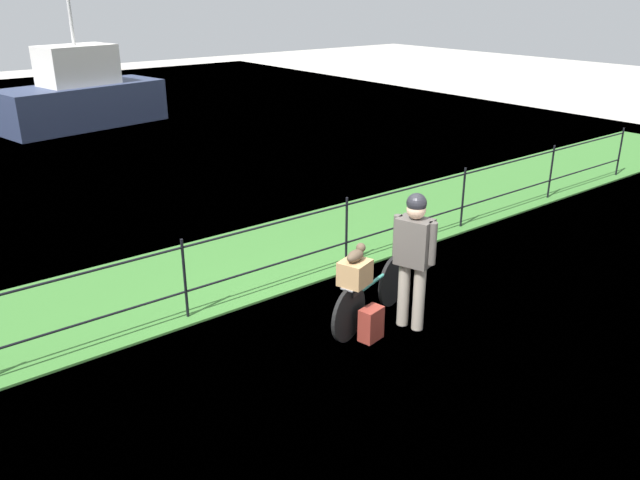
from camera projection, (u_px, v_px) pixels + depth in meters
ground_plane at (364, 345)px, 7.29m from camera, size 60.00×60.00×0.00m
grass_strip at (235, 265)px, 9.34m from camera, size 27.00×2.40×0.03m
harbor_water at (45, 150)px, 15.99m from camera, size 30.00×30.00×0.00m
iron_fence at (273, 247)px, 8.39m from camera, size 18.04×0.04×1.06m
bicycle_main at (371, 296)px, 7.67m from camera, size 1.67×0.57×0.67m
wooden_crate at (355, 273)px, 7.20m from camera, size 0.40×0.38×0.28m
terrier_dog at (356, 254)px, 7.14m from camera, size 0.32×0.22×0.18m
cyclist_person at (414, 250)px, 7.33m from camera, size 0.37×0.52×1.68m
backpack_on_paving at (371, 324)px, 7.34m from camera, size 0.31×0.23×0.40m
moored_boat_near at (81, 97)px, 18.49m from camera, size 4.88×2.61×3.90m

